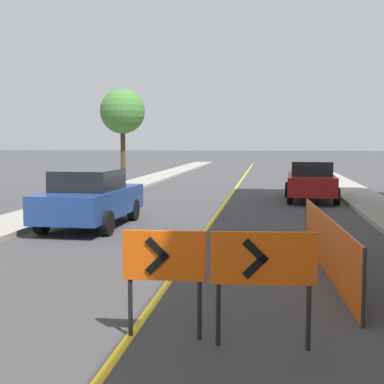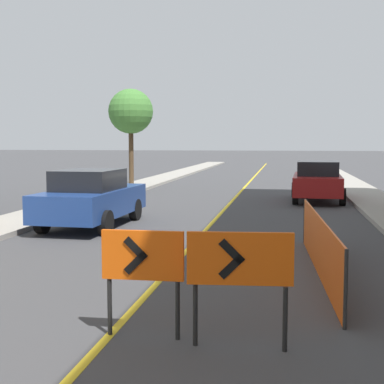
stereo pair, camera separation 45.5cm
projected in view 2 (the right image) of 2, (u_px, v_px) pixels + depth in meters
The scene contains 9 objects.
lane_stripe at pixel (240, 192), 24.82m from camera, with size 0.12×66.93×0.01m.
sidewalk_left at pixel (127, 189), 25.76m from camera, with size 1.83×66.93×0.14m.
sidewalk_right at pixel (362, 193), 23.87m from camera, with size 1.83×66.93×0.14m.
arrow_barricade_primary at pixel (143, 261), 6.36m from camera, with size 1.00×0.10×1.30m.
arrow_barricade_secondary at pixel (240, 264), 6.01m from camera, with size 1.20×0.18×1.34m.
safety_mesh_fence at pixel (319, 245), 9.52m from camera, with size 0.36×5.83×1.03m.
parked_car_curb_near at pixel (91, 198), 14.79m from camera, with size 1.95×4.36×1.59m.
parked_car_curb_mid at pixel (317, 181), 21.07m from camera, with size 1.98×4.37×1.59m.
street_tree_left_near at pixel (131, 112), 26.51m from camera, with size 2.22×2.22×4.83m.
Camera 2 is at (2.08, 8.74, 2.35)m, focal length 50.00 mm.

